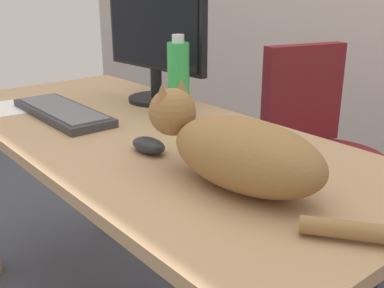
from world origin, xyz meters
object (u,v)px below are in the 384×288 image
(keyboard, at_px, (62,112))
(office_chair, at_px, (317,180))
(cat, at_px, (237,150))
(monitor, at_px, (155,37))
(water_bottle, at_px, (178,79))
(computer_mouse, at_px, (149,145))

(keyboard, bearing_deg, office_chair, 68.07)
(cat, bearing_deg, monitor, 157.25)
(cat, xyz_separation_m, water_bottle, (-0.49, 0.23, 0.04))
(office_chair, relative_size, cat, 1.51)
(keyboard, distance_m, computer_mouse, 0.45)
(keyboard, relative_size, computer_mouse, 4.00)
(keyboard, height_order, water_bottle, water_bottle)
(office_chair, relative_size, monitor, 1.92)
(monitor, xyz_separation_m, cat, (0.71, -0.30, -0.15))
(cat, distance_m, water_bottle, 0.55)
(monitor, xyz_separation_m, water_bottle, (0.21, -0.06, -0.11))
(office_chair, height_order, cat, cat)
(monitor, bearing_deg, water_bottle, -16.57)
(keyboard, height_order, computer_mouse, computer_mouse)
(cat, distance_m, computer_mouse, 0.29)
(computer_mouse, bearing_deg, water_bottle, 128.84)
(office_chair, xyz_separation_m, keyboard, (-0.36, -0.89, 0.36))
(monitor, xyz_separation_m, keyboard, (-0.03, -0.35, -0.21))
(computer_mouse, bearing_deg, cat, 5.00)
(monitor, distance_m, cat, 0.78)
(office_chair, distance_m, keyboard, 1.03)
(cat, bearing_deg, water_bottle, 154.74)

